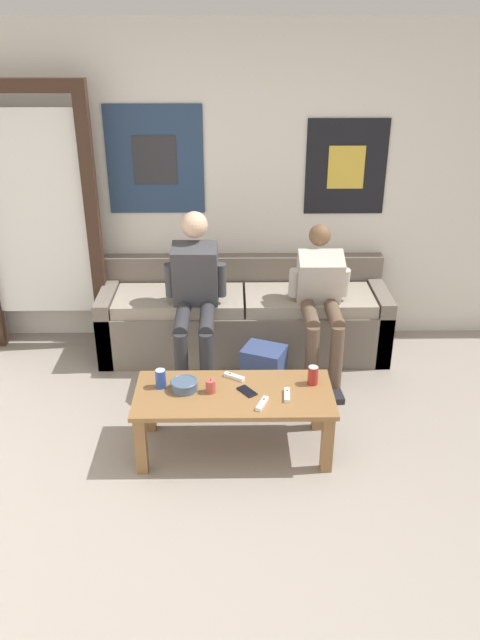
{
  "coord_description": "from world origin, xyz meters",
  "views": [
    {
      "loc": [
        -0.06,
        -2.63,
        2.53
      ],
      "look_at": [
        -0.0,
        1.17,
        0.69
      ],
      "focal_mm": 35.0,
      "sensor_mm": 36.0,
      "label": 1
    }
  ],
  "objects_px": {
    "ceramic_bowl": "(184,385)",
    "game_controller_far_center": "(234,377)",
    "backpack": "(263,374)",
    "game_controller_near_left": "(287,395)",
    "person_seated_adult": "(195,293)",
    "cell_phone": "(247,391)",
    "person_seated_teen": "(321,298)",
    "drink_can_blue": "(161,379)",
    "game_controller_near_right": "(262,404)",
    "drink_can_red": "(313,375)",
    "pillar_candle": "(211,386)",
    "coffee_table": "(234,402)",
    "couch": "(244,319)"
  },
  "relations": [
    {
      "from": "drink_can_blue",
      "to": "cell_phone",
      "type": "bearing_deg",
      "value": -6.93
    },
    {
      "from": "pillar_candle",
      "to": "person_seated_teen",
      "type": "bearing_deg",
      "value": 50.85
    },
    {
      "from": "coffee_table",
      "to": "drink_can_blue",
      "type": "height_order",
      "value": "drink_can_blue"
    },
    {
      "from": "coffee_table",
      "to": "pillar_candle",
      "type": "height_order",
      "value": "pillar_candle"
    },
    {
      "from": "game_controller_near_right",
      "to": "person_seated_adult",
      "type": "bearing_deg",
      "value": 112.18
    },
    {
      "from": "cell_phone",
      "to": "drink_can_blue",
      "type": "bearing_deg",
      "value": 173.07
    },
    {
      "from": "coffee_table",
      "to": "ceramic_bowl",
      "type": "relative_size",
      "value": 7.2
    },
    {
      "from": "cell_phone",
      "to": "game_controller_far_center",
      "type": "bearing_deg",
      "value": 115.66
    },
    {
      "from": "backpack",
      "to": "drink_can_red",
      "type": "height_order",
      "value": "drink_can_red"
    },
    {
      "from": "game_controller_near_left",
      "to": "game_controller_far_center",
      "type": "xyz_separation_m",
      "value": [
        -0.33,
        0.22,
        0.0
      ]
    },
    {
      "from": "person_seated_adult",
      "to": "game_controller_far_center",
      "type": "bearing_deg",
      "value": -70.21
    },
    {
      "from": "coffee_table",
      "to": "backpack",
      "type": "relative_size",
      "value": 3.14
    },
    {
      "from": "person_seated_teen",
      "to": "pillar_candle",
      "type": "distance_m",
      "value": 1.29
    },
    {
      "from": "coffee_table",
      "to": "game_controller_far_center",
      "type": "bearing_deg",
      "value": 89.03
    },
    {
      "from": "drink_can_blue",
      "to": "game_controller_near_right",
      "type": "xyz_separation_m",
      "value": [
        0.63,
        -0.22,
        -0.05
      ]
    },
    {
      "from": "person_seated_teen",
      "to": "pillar_candle",
      "type": "relative_size",
      "value": 11.69
    },
    {
      "from": "drink_can_blue",
      "to": "game_controller_far_center",
      "type": "xyz_separation_m",
      "value": [
        0.46,
        0.1,
        -0.05
      ]
    },
    {
      "from": "person_seated_teen",
      "to": "drink_can_blue",
      "type": "distance_m",
      "value": 1.46
    },
    {
      "from": "backpack",
      "to": "drink_can_blue",
      "type": "distance_m",
      "value": 0.92
    },
    {
      "from": "coffee_table",
      "to": "person_seated_adult",
      "type": "relative_size",
      "value": 0.99
    },
    {
      "from": "drink_can_blue",
      "to": "ceramic_bowl",
      "type": "bearing_deg",
      "value": -13.12
    },
    {
      "from": "couch",
      "to": "drink_can_red",
      "type": "bearing_deg",
      "value": -71.72
    },
    {
      "from": "game_controller_near_left",
      "to": "game_controller_far_center",
      "type": "relative_size",
      "value": 1.05
    },
    {
      "from": "game_controller_near_left",
      "to": "ceramic_bowl",
      "type": "bearing_deg",
      "value": 172.03
    },
    {
      "from": "backpack",
      "to": "game_controller_far_center",
      "type": "distance_m",
      "value": 0.56
    },
    {
      "from": "person_seated_adult",
      "to": "game_controller_near_right",
      "type": "xyz_separation_m",
      "value": [
        0.45,
        -1.12,
        -0.25
      ]
    },
    {
      "from": "pillar_candle",
      "to": "game_controller_near_left",
      "type": "bearing_deg",
      "value": -7.24
    },
    {
      "from": "person_seated_teen",
      "to": "drink_can_red",
      "type": "bearing_deg",
      "value": -100.05
    },
    {
      "from": "game_controller_near_left",
      "to": "cell_phone",
      "type": "xyz_separation_m",
      "value": [
        -0.25,
        0.06,
        -0.01
      ]
    },
    {
      "from": "person_seated_adult",
      "to": "pillar_candle",
      "type": "xyz_separation_m",
      "value": [
        0.14,
        -0.96,
        -0.22
      ]
    },
    {
      "from": "person_seated_teen",
      "to": "ceramic_bowl",
      "type": "distance_m",
      "value": 1.38
    },
    {
      "from": "person_seated_adult",
      "to": "game_controller_far_center",
      "type": "relative_size",
      "value": 8.98
    },
    {
      "from": "ceramic_bowl",
      "to": "drink_can_red",
      "type": "relative_size",
      "value": 1.39
    },
    {
      "from": "pillar_candle",
      "to": "drink_can_blue",
      "type": "relative_size",
      "value": 0.78
    },
    {
      "from": "drink_can_blue",
      "to": "backpack",
      "type": "bearing_deg",
      "value": 39.27
    },
    {
      "from": "pillar_candle",
      "to": "game_controller_near_right",
      "type": "height_order",
      "value": "pillar_candle"
    },
    {
      "from": "person_seated_teen",
      "to": "ceramic_bowl",
      "type": "xyz_separation_m",
      "value": [
        -0.97,
        -0.96,
        -0.16
      ]
    },
    {
      "from": "drink_can_blue",
      "to": "drink_can_red",
      "type": "xyz_separation_m",
      "value": [
        0.96,
        0.03,
        0.0
      ]
    },
    {
      "from": "person_seated_adult",
      "to": "cell_phone",
      "type": "bearing_deg",
      "value": -69.17
    },
    {
      "from": "coffee_table",
      "to": "person_seated_adult",
      "type": "height_order",
      "value": "person_seated_adult"
    },
    {
      "from": "person_seated_adult",
      "to": "game_controller_far_center",
      "type": "distance_m",
      "value": 0.88
    },
    {
      "from": "ceramic_bowl",
      "to": "person_seated_teen",
      "type": "bearing_deg",
      "value": 44.65
    },
    {
      "from": "ceramic_bowl",
      "to": "game_controller_far_center",
      "type": "relative_size",
      "value": 1.24
    },
    {
      "from": "pillar_candle",
      "to": "game_controller_near_right",
      "type": "bearing_deg",
      "value": -25.94
    },
    {
      "from": "drink_can_blue",
      "to": "pillar_candle",
      "type": "bearing_deg",
      "value": -11.51
    },
    {
      "from": "couch",
      "to": "ceramic_bowl",
      "type": "distance_m",
      "value": 1.38
    },
    {
      "from": "person_seated_teen",
      "to": "cell_phone",
      "type": "distance_m",
      "value": 1.17
    },
    {
      "from": "backpack",
      "to": "game_controller_near_left",
      "type": "xyz_separation_m",
      "value": [
        0.11,
        -0.68,
        0.25
      ]
    },
    {
      "from": "coffee_table",
      "to": "cell_phone",
      "type": "height_order",
      "value": "cell_phone"
    },
    {
      "from": "coffee_table",
      "to": "drink_can_blue",
      "type": "bearing_deg",
      "value": 171.09
    }
  ]
}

